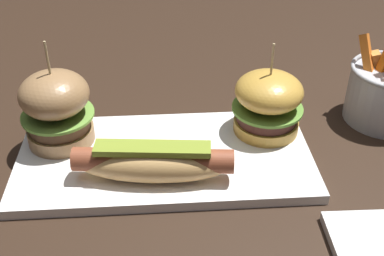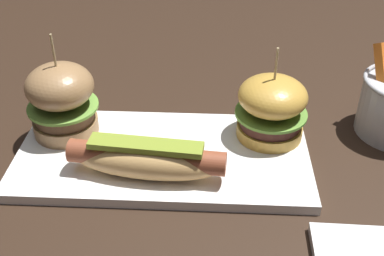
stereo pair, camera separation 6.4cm
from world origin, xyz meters
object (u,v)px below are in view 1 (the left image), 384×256
Objects in this scene: hot_dog at (151,162)px; slider_right at (266,103)px; slider_left at (55,108)px; platter_main at (163,158)px.

hot_dog is 0.19m from slider_right.
slider_left is (-0.13, 0.09, 0.03)m from hot_dog.
slider_right is (0.15, 0.05, 0.05)m from platter_main.
slider_right is at bearing 31.20° from hot_dog.
slider_left is at bearing -178.94° from slider_right.
platter_main is 2.64× the size of slider_left.
hot_dog is 1.34× the size of slider_left.
slider_right is at bearing 1.06° from slider_left.
platter_main is 0.16m from slider_right.
platter_main is 1.97× the size of hot_dog.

